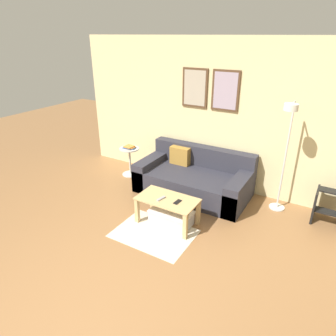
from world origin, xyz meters
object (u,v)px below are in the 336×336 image
object	(u,v)px
side_table	(130,159)
cell_phone	(178,202)
coffee_table	(167,204)
remote_control	(161,198)
step_stool	(330,207)
storage_bin	(171,217)
couch	(194,179)
floor_lamp	(286,142)
book_stack	(129,147)

from	to	relation	value
side_table	cell_phone	size ratio (longest dim) A/B	3.98
coffee_table	remote_control	distance (m)	0.13
remote_control	step_stool	size ratio (longest dim) A/B	0.30
storage_bin	cell_phone	xyz separation A→B (m)	(0.11, -0.02, 0.31)
couch	floor_lamp	bearing A→B (deg)	2.35
side_table	remote_control	bearing A→B (deg)	-38.39
side_table	remote_control	distance (m)	1.81
storage_bin	step_stool	size ratio (longest dim) A/B	1.25
cell_phone	book_stack	bearing A→B (deg)	151.10
coffee_table	step_stool	xyz separation A→B (m)	(2.03, 1.22, -0.06)
step_stool	cell_phone	bearing A→B (deg)	-146.34
couch	coffee_table	bearing A→B (deg)	-85.26
book_stack	storage_bin	bearing A→B (deg)	-34.38
floor_lamp	cell_phone	distance (m)	1.76
side_table	cell_phone	world-z (taller)	side_table
storage_bin	book_stack	size ratio (longest dim) A/B	2.49
coffee_table	cell_phone	world-z (taller)	cell_phone
couch	storage_bin	bearing A→B (deg)	-82.01
floor_lamp	remote_control	bearing A→B (deg)	-139.74
side_table	couch	bearing A→B (deg)	-0.55
couch	side_table	xyz separation A→B (m)	(-1.40, 0.01, 0.07)
storage_bin	side_table	bearing A→B (deg)	145.72
coffee_table	step_stool	distance (m)	2.37
step_stool	storage_bin	bearing A→B (deg)	-148.33
coffee_table	step_stool	size ratio (longest dim) A/B	1.77
storage_bin	book_stack	distance (m)	1.92
side_table	step_stool	xyz separation A→B (m)	(3.51, 0.16, -0.07)
cell_phone	coffee_table	bearing A→B (deg)	179.99
coffee_table	storage_bin	bearing A→B (deg)	8.68
side_table	step_stool	distance (m)	3.52
floor_lamp	side_table	bearing A→B (deg)	-179.10
storage_bin	floor_lamp	world-z (taller)	floor_lamp
couch	side_table	distance (m)	1.40
storage_bin	remote_control	size ratio (longest dim) A/B	4.13
cell_phone	step_stool	bearing A→B (deg)	37.81
step_stool	floor_lamp	bearing A→B (deg)	-170.88
book_stack	step_stool	bearing A→B (deg)	2.60
couch	book_stack	distance (m)	1.43
storage_bin	step_stool	bearing A→B (deg)	31.67
floor_lamp	step_stool	distance (m)	1.16
couch	book_stack	xyz separation A→B (m)	(-1.39, 0.01, 0.32)
side_table	cell_phone	bearing A→B (deg)	-32.96
side_table	cell_phone	distance (m)	1.98
coffee_table	book_stack	size ratio (longest dim) A/B	3.52
couch	book_stack	size ratio (longest dim) A/B	7.66
step_stool	book_stack	bearing A→B (deg)	-177.40
storage_bin	book_stack	bearing A→B (deg)	145.62
storage_bin	floor_lamp	xyz separation A→B (m)	(1.24, 1.10, 1.05)
coffee_table	book_stack	distance (m)	1.84
couch	remote_control	distance (m)	1.12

